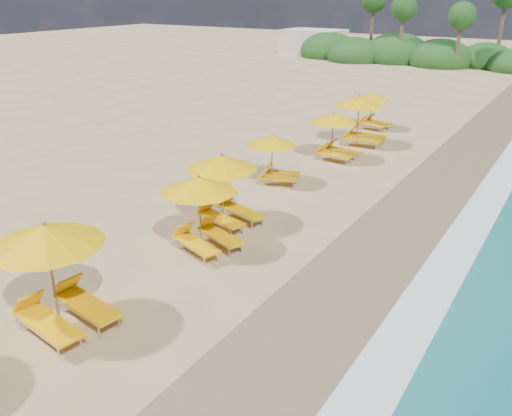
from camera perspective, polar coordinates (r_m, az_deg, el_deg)
The scene contains 12 objects.
ground at distance 16.95m, azimuth 0.00°, elevation -3.75°, with size 160.00×160.00×0.00m, color tan.
wet_sand at distance 15.44m, azimuth 12.76°, elevation -7.13°, with size 4.00×160.00×0.01m, color #7C654A.
surf_foam at distance 14.94m, azimuth 22.63°, elevation -9.42°, with size 4.00×160.00×0.01m.
station_3 at distance 13.15m, azimuth -20.53°, elevation -6.24°, with size 3.11×2.95×2.65m.
station_4 at distance 16.17m, azimuth -5.64°, elevation -0.11°, with size 2.97×2.90×2.34m.
station_5 at distance 17.88m, azimuth -3.21°, elevation 2.40°, with size 3.00×2.89×2.44m.
station_6 at distance 21.88m, azimuth 2.11°, elevation 5.56°, with size 2.61×2.57×2.03m.
station_7 at distance 25.25m, azimuth 8.49°, elevation 7.88°, with size 2.47×2.30×2.22m.
station_8 at distance 27.97m, azimuth 11.19°, elevation 9.47°, with size 2.86×2.68×2.52m.
station_9 at distance 31.48m, azimuth 12.43°, elevation 10.33°, with size 2.47×2.36×2.07m.
treeline at distance 61.46m, azimuth 15.51°, elevation 15.59°, with size 25.80×8.80×9.74m.
beach_building at distance 68.18m, azimuth 6.12°, elevation 17.18°, with size 7.00×5.00×2.80m, color beige.
Camera 1 is at (8.10, -12.88, 7.48)m, focal length 37.61 mm.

